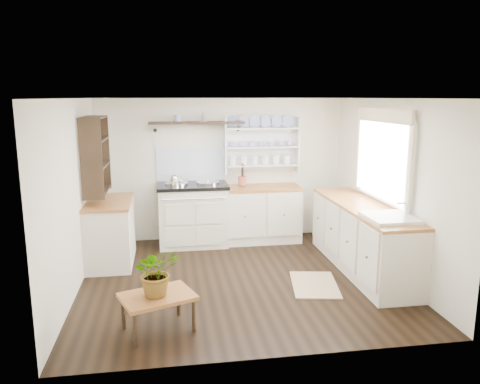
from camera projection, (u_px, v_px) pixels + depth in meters
The scene contains 19 objects.
floor at pixel (239, 279), 6.07m from camera, with size 4.00×3.80×0.01m, color black.
wall_back at pixel (222, 169), 7.68m from camera, with size 4.00×0.02×2.30m, color silver.
wall_right at pixel (389, 187), 6.14m from camera, with size 0.02×3.80×2.30m, color silver.
wall_left at pixel (73, 197), 5.53m from camera, with size 0.02×3.80×2.30m, color silver.
ceiling at pixel (239, 98), 5.61m from camera, with size 4.00×3.80×0.01m, color white.
window at pixel (383, 155), 6.20m from camera, with size 0.08×1.55×1.22m.
aga_cooker at pixel (193, 214), 7.41m from camera, with size 1.10×0.76×1.01m.
back_cabinets at pixel (261, 213), 7.61m from camera, with size 1.27×0.63×0.90m.
right_cabinets at pixel (362, 237), 6.33m from camera, with size 0.62×2.43×0.90m.
belfast_sink at pixel (389, 227), 5.54m from camera, with size 0.55×0.60×0.45m.
left_cabinets at pixel (111, 231), 6.59m from camera, with size 0.62×1.13×0.90m.
plate_rack at pixel (261, 144), 7.66m from camera, with size 1.20×0.22×0.90m.
high_shelf at pixel (197, 123), 7.35m from camera, with size 1.50×0.29×0.16m.
left_shelving at pixel (95, 154), 6.35m from camera, with size 0.28×0.80×1.05m, color black.
kettle at pixel (174, 182), 7.14m from camera, with size 0.18×0.18×0.22m, color silver, non-canonical shape.
utensil_crock at pixel (242, 181), 7.54m from camera, with size 0.13×0.13×0.15m, color #9F4E3A.
center_table at pixel (158, 299), 4.67m from camera, with size 0.83×0.71×0.38m.
potted_plant at pixel (157, 271), 4.61m from camera, with size 0.45×0.39×0.50m, color #3F7233.
floor_rug at pixel (314, 285), 5.86m from camera, with size 0.55×0.85×0.02m, color #917354.
Camera 1 is at (-0.88, -5.65, 2.32)m, focal length 35.00 mm.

